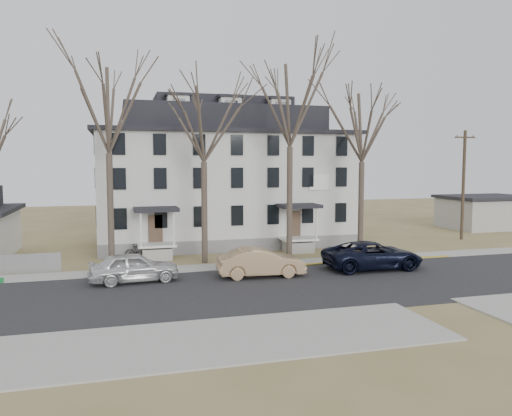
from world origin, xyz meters
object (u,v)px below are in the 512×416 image
object	(u,v)px
tree_mid_right	(362,122)
car_tan	(261,263)
tree_mid_left	(204,118)
car_navy	(373,256)
bicycle_left	(154,253)
utility_pole_far	(463,184)
car_silver	(134,268)
boarding_house	(223,179)
bicycle_right	(138,252)
tree_far_left	(108,104)
tree_center	(290,99)

from	to	relation	value
tree_mid_right	car_tan	xyz separation A→B (m)	(-9.05, -5.07, -8.76)
tree_mid_left	car_tan	bearing A→B (deg)	-64.20
car_navy	bicycle_left	size ratio (longest dim) A/B	4.05
utility_pole_far	car_silver	xyz separation A→B (m)	(-28.26, -8.66, -4.06)
car_silver	boarding_house	bearing A→B (deg)	-37.02
utility_pole_far	bicycle_left	size ratio (longest dim) A/B	6.16
car_navy	bicycle_right	size ratio (longest dim) A/B	3.57
tree_mid_right	car_navy	bearing A→B (deg)	-108.80
tree_far_left	tree_mid_right	size ratio (longest dim) A/B	1.08
tree_center	car_silver	bearing A→B (deg)	-157.49
tree_mid_left	car_navy	size ratio (longest dim) A/B	2.04
bicycle_left	tree_mid_left	bearing A→B (deg)	-94.90
boarding_house	car_silver	distance (m)	15.49
tree_far_left	car_tan	size ratio (longest dim) A/B	2.68
car_navy	bicycle_left	world-z (taller)	car_navy
car_navy	tree_far_left	bearing A→B (deg)	74.16
car_navy	bicycle_left	bearing A→B (deg)	62.26
tree_mid_right	bicycle_right	world-z (taller)	tree_mid_right
boarding_house	car_tan	distance (m)	13.99
tree_far_left	tree_mid_left	bearing A→B (deg)	0.00
boarding_house	car_navy	world-z (taller)	boarding_house
tree_mid_left	car_tan	distance (m)	10.41
bicycle_right	car_navy	bearing A→B (deg)	-114.36
car_navy	boarding_house	bearing A→B (deg)	28.99
tree_far_left	boarding_house	bearing A→B (deg)	42.18
car_navy	tree_center	bearing A→B (deg)	39.32
utility_pole_far	bicycle_right	distance (m)	28.16
bicycle_left	tree_mid_right	bearing A→B (deg)	-67.72
tree_mid_left	bicycle_left	distance (m)	10.02
boarding_house	tree_center	world-z (taller)	tree_center
boarding_house	bicycle_left	size ratio (longest dim) A/B	13.49
tree_far_left	tree_mid_right	world-z (taller)	tree_far_left
car_silver	tree_mid_right	bearing A→B (deg)	-80.08
tree_mid_right	car_navy	world-z (taller)	tree_mid_right
car_tan	utility_pole_far	bearing A→B (deg)	-62.69
boarding_house	bicycle_right	size ratio (longest dim) A/B	11.87
boarding_house	tree_far_left	bearing A→B (deg)	-137.82
tree_mid_right	bicycle_right	xyz separation A→B (m)	(-15.77, 2.58, -9.08)
utility_pole_far	bicycle_right	world-z (taller)	utility_pole_far
car_tan	car_navy	distance (m)	7.38
tree_mid_left	tree_mid_right	bearing A→B (deg)	0.00
tree_far_left	bicycle_left	distance (m)	10.59
car_silver	tree_mid_left	bearing A→B (deg)	-52.29
tree_center	car_navy	world-z (taller)	tree_center
boarding_house	tree_mid_right	bearing A→B (deg)	-43.81
tree_center	bicycle_right	size ratio (longest dim) A/B	8.39
tree_mid_right	car_silver	distance (m)	19.00
tree_far_left	tree_mid_left	world-z (taller)	tree_far_left
tree_far_left	car_silver	size ratio (longest dim) A/B	2.78
tree_mid_left	car_navy	world-z (taller)	tree_mid_left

